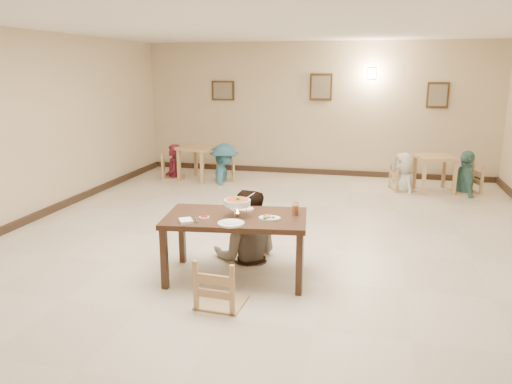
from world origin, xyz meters
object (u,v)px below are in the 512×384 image
(chair_far, at_px, (245,218))
(bg_diner_d, at_px, (468,151))
(bg_table_right, at_px, (435,163))
(drink_glass, at_px, (295,209))
(bg_chair_ll, at_px, (173,154))
(bg_chair_lr, at_px, (225,162))
(curry_warmer, at_px, (237,203))
(bg_chair_rl, at_px, (404,167))
(bg_diner_a, at_px, (173,144))
(bg_table_left, at_px, (199,153))
(bg_chair_rr, at_px, (467,166))
(bg_diner_b, at_px, (224,144))
(bg_diner_c, at_px, (405,152))
(main_table, at_px, (236,223))
(main_diner, at_px, (246,190))
(chair_near, at_px, (221,259))

(chair_far, relative_size, bg_diner_d, 0.61)
(bg_table_right, bearing_deg, drink_glass, -112.73)
(bg_chair_ll, bearing_deg, bg_chair_lr, -114.41)
(curry_warmer, distance_m, bg_chair_rl, 5.44)
(curry_warmer, relative_size, bg_chair_ll, 0.31)
(bg_chair_rl, xyz_separation_m, bg_diner_a, (-4.98, -0.00, 0.29))
(chair_far, bearing_deg, bg_table_left, 130.87)
(bg_chair_rr, relative_size, bg_diner_b, 0.64)
(bg_diner_b, bearing_deg, bg_diner_d, -101.39)
(bg_diner_d, bearing_deg, bg_diner_c, 87.07)
(drink_glass, distance_m, bg_diner_a, 5.97)
(main_table, xyz_separation_m, bg_chair_lr, (-1.64, 4.91, -0.25))
(main_table, distance_m, main_diner, 0.69)
(chair_far, distance_m, bg_table_left, 4.79)
(curry_warmer, relative_size, bg_table_right, 0.39)
(bg_chair_ll, relative_size, bg_diner_a, 0.71)
(main_table, distance_m, bg_chair_rr, 6.05)
(bg_chair_ll, xyz_separation_m, bg_diner_c, (4.98, 0.00, 0.23))
(bg_table_right, bearing_deg, chair_near, -114.85)
(chair_far, relative_size, bg_diner_c, 0.67)
(bg_chair_ll, bearing_deg, bg_table_right, -109.62)
(bg_chair_lr, relative_size, bg_chair_rl, 0.92)
(main_diner, bearing_deg, bg_table_left, -72.90)
(bg_chair_lr, bearing_deg, main_table, -2.80)
(chair_far, relative_size, bg_table_left, 1.13)
(bg_chair_lr, relative_size, bg_diner_c, 0.56)
(bg_chair_rr, height_order, bg_diner_b, bg_diner_b)
(bg_table_left, relative_size, bg_diner_d, 0.54)
(main_diner, relative_size, bg_diner_d, 1.08)
(chair_far, relative_size, main_diner, 0.57)
(bg_table_right, relative_size, bg_chair_lr, 1.00)
(bg_chair_rl, bearing_deg, main_diner, 133.54)
(bg_diner_c, bearing_deg, main_table, -49.37)
(main_diner, distance_m, bg_chair_rr, 5.55)
(bg_chair_rr, bearing_deg, bg_table_left, -103.93)
(main_diner, height_order, bg_chair_rr, main_diner)
(drink_glass, height_order, bg_diner_d, bg_diner_d)
(bg_diner_a, bearing_deg, bg_chair_ll, 155.31)
(chair_far, height_order, bg_table_right, chair_far)
(bg_diner_c, bearing_deg, bg_table_right, 67.81)
(main_diner, distance_m, drink_glass, 0.84)
(bg_chair_rr, xyz_separation_m, bg_diner_a, (-6.17, -0.07, 0.23))
(bg_chair_rl, xyz_separation_m, bg_diner_d, (1.19, 0.07, 0.38))
(bg_diner_c, relative_size, bg_diner_d, 0.91)
(bg_table_right, bearing_deg, main_table, -118.10)
(main_diner, relative_size, drink_glass, 12.24)
(drink_glass, height_order, bg_chair_ll, bg_chair_ll)
(bg_table_left, height_order, bg_chair_rr, bg_chair_rr)
(main_table, height_order, bg_diner_c, bg_diner_c)
(chair_far, xyz_separation_m, chair_near, (0.12, -1.40, -0.02))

